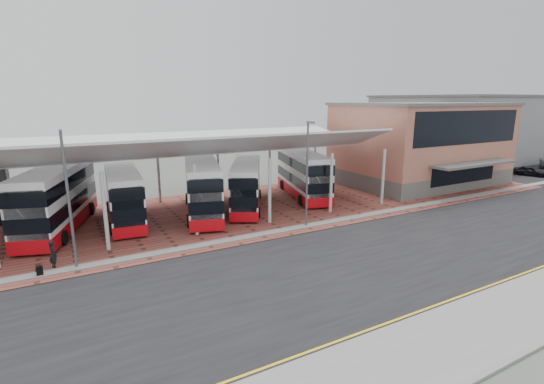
% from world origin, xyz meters
% --- Properties ---
extents(ground, '(140.00, 140.00, 0.00)m').
position_xyz_m(ground, '(0.00, 0.00, 0.00)').
color(ground, '#51544F').
extents(road, '(120.00, 14.00, 0.02)m').
position_xyz_m(road, '(0.00, -1.00, 0.01)').
color(road, black).
rests_on(road, ground).
extents(forecourt, '(72.00, 16.00, 0.06)m').
position_xyz_m(forecourt, '(2.00, 13.00, 0.03)').
color(forecourt, brown).
rests_on(forecourt, ground).
extents(sidewalk, '(120.00, 4.00, 0.14)m').
position_xyz_m(sidewalk, '(0.00, -9.00, 0.07)').
color(sidewalk, gray).
rests_on(sidewalk, ground).
extents(north_kerb, '(120.00, 0.80, 0.14)m').
position_xyz_m(north_kerb, '(0.00, 6.20, 0.07)').
color(north_kerb, gray).
rests_on(north_kerb, ground).
extents(yellow_line_near, '(120.00, 0.12, 0.01)m').
position_xyz_m(yellow_line_near, '(0.00, -7.00, 0.03)').
color(yellow_line_near, yellow).
rests_on(yellow_line_near, road).
extents(yellow_line_far, '(120.00, 0.12, 0.01)m').
position_xyz_m(yellow_line_far, '(0.00, -6.70, 0.03)').
color(yellow_line_far, yellow).
rests_on(yellow_line_far, road).
extents(canopy, '(37.00, 11.63, 7.07)m').
position_xyz_m(canopy, '(-6.00, 13.94, 5.80)').
color(canopy, silver).
rests_on(canopy, ground).
extents(terminal, '(18.40, 14.40, 9.25)m').
position_xyz_m(terminal, '(23.00, 13.92, 4.66)').
color(terminal, '#5E5B58').
rests_on(terminal, ground).
extents(warehouse, '(30.50, 20.50, 10.25)m').
position_xyz_m(warehouse, '(48.00, 24.00, 5.15)').
color(warehouse, gray).
rests_on(warehouse, ground).
extents(lamp_west, '(0.16, 0.90, 8.07)m').
position_xyz_m(lamp_west, '(-14.00, 6.27, 4.36)').
color(lamp_west, '#585B61').
rests_on(lamp_west, ground).
extents(lamp_east, '(0.16, 0.90, 8.07)m').
position_xyz_m(lamp_east, '(2.00, 6.27, 4.36)').
color(lamp_east, '#585B61').
rests_on(lamp_east, ground).
extents(bus_1, '(6.09, 11.70, 4.72)m').
position_xyz_m(bus_1, '(-14.60, 14.66, 2.41)').
color(bus_1, white).
rests_on(bus_1, forecourt).
extents(bus_2, '(3.21, 10.33, 4.19)m').
position_xyz_m(bus_2, '(-9.98, 14.57, 2.14)').
color(bus_2, white).
rests_on(bus_2, forecourt).
extents(bus_3, '(5.53, 11.37, 4.57)m').
position_xyz_m(bus_3, '(-3.81, 13.45, 2.33)').
color(bus_3, white).
rests_on(bus_3, forecourt).
extents(bus_4, '(6.70, 9.90, 4.11)m').
position_xyz_m(bus_4, '(0.29, 13.38, 2.10)').
color(bus_4, white).
rests_on(bus_4, forecourt).
extents(bus_5, '(5.41, 11.11, 4.47)m').
position_xyz_m(bus_5, '(7.16, 14.67, 2.28)').
color(bus_5, white).
rests_on(bus_5, forecourt).
extents(pedestrian, '(0.62, 0.73, 1.69)m').
position_xyz_m(pedestrian, '(-15.13, 6.86, 0.91)').
color(pedestrian, black).
rests_on(pedestrian, forecourt).
extents(suitcase, '(0.33, 0.24, 0.57)m').
position_xyz_m(suitcase, '(-15.85, 6.08, 0.35)').
color(suitcase, black).
rests_on(suitcase, forecourt).
extents(carpark_car_a, '(2.66, 3.97, 1.26)m').
position_xyz_m(carpark_car_a, '(38.55, 9.53, 0.71)').
color(carpark_car_a, black).
rests_on(carpark_car_a, carpark_surface).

